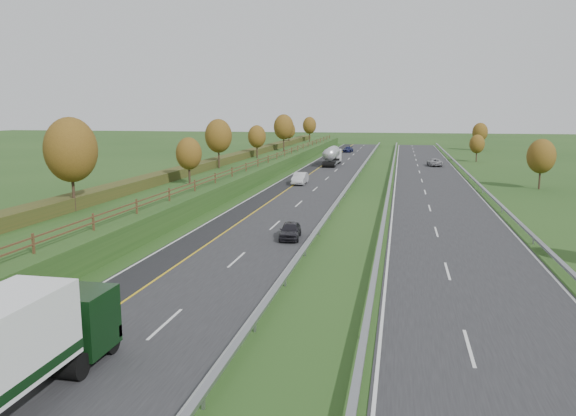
{
  "coord_description": "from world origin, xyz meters",
  "views": [
    {
      "loc": [
        12.07,
        -12.92,
        10.13
      ],
      "look_at": [
        3.07,
        31.88,
        2.2
      ],
      "focal_mm": 35.0,
      "sensor_mm": 36.0,
      "label": 1
    }
  ],
  "objects_px": {
    "car_silver_mid": "(300,178)",
    "car_oncoming": "(435,162)",
    "car_dark_near": "(290,230)",
    "road_tanker": "(332,155)",
    "car_small_far": "(348,149)"
  },
  "relations": [
    {
      "from": "car_silver_mid",
      "to": "car_oncoming",
      "type": "relative_size",
      "value": 0.97
    },
    {
      "from": "car_dark_near",
      "to": "car_silver_mid",
      "type": "distance_m",
      "value": 34.0
    },
    {
      "from": "car_silver_mid",
      "to": "car_oncoming",
      "type": "xyz_separation_m",
      "value": [
        19.88,
        30.43,
        -0.11
      ]
    },
    {
      "from": "car_dark_near",
      "to": "car_oncoming",
      "type": "bearing_deg",
      "value": 71.5
    },
    {
      "from": "road_tanker",
      "to": "car_oncoming",
      "type": "bearing_deg",
      "value": 5.44
    },
    {
      "from": "car_small_far",
      "to": "car_oncoming",
      "type": "xyz_separation_m",
      "value": [
        19.0,
        -32.12,
        0.02
      ]
    },
    {
      "from": "car_dark_near",
      "to": "car_silver_mid",
      "type": "height_order",
      "value": "car_silver_mid"
    },
    {
      "from": "road_tanker",
      "to": "car_small_far",
      "type": "distance_m",
      "value": 33.93
    },
    {
      "from": "road_tanker",
      "to": "car_oncoming",
      "type": "distance_m",
      "value": 18.99
    },
    {
      "from": "road_tanker",
      "to": "car_oncoming",
      "type": "height_order",
      "value": "road_tanker"
    },
    {
      "from": "car_silver_mid",
      "to": "car_oncoming",
      "type": "distance_m",
      "value": 36.35
    },
    {
      "from": "road_tanker",
      "to": "car_silver_mid",
      "type": "xyz_separation_m",
      "value": [
        -1.01,
        -28.64,
        -1.02
      ]
    },
    {
      "from": "car_small_far",
      "to": "car_oncoming",
      "type": "distance_m",
      "value": 37.31
    },
    {
      "from": "car_dark_near",
      "to": "car_small_far",
      "type": "xyz_separation_m",
      "value": [
        -4.34,
        96.15,
        0.01
      ]
    },
    {
      "from": "road_tanker",
      "to": "car_dark_near",
      "type": "bearing_deg",
      "value": -86.13
    }
  ]
}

